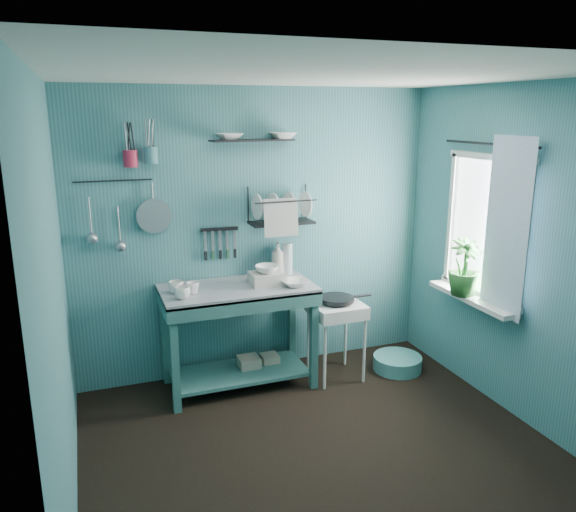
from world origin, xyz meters
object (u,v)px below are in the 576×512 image
object	(u,v)px
potted_plant	(464,267)
storage_tin_small	(270,365)
dish_rack	(282,205)
utensil_cup_magenta	(130,159)
colander	(154,216)
floor_basin	(397,363)
wash_tub	(267,278)
water_bottle	(287,258)
mug_right	(176,287)
hotplate_stand	(336,340)
soap_bottle	(277,259)
storage_tin_large	(249,369)
mug_mid	(193,288)
utensil_cup_teal	(151,155)
work_counter	(239,337)
frying_pan	(337,299)
mug_left	(182,293)

from	to	relation	value
potted_plant	storage_tin_small	world-z (taller)	potted_plant
dish_rack	utensil_cup_magenta	bearing A→B (deg)	-175.08
colander	floor_basin	size ratio (longest dim) A/B	0.64
wash_tub	storage_tin_small	xyz separation A→B (m)	(0.05, 0.10, -0.84)
colander	potted_plant	world-z (taller)	colander
water_bottle	floor_basin	distance (m)	1.40
mug_right	storage_tin_small	distance (m)	1.16
water_bottle	hotplate_stand	xyz separation A→B (m)	(0.32, -0.35, -0.69)
soap_bottle	potted_plant	distance (m)	1.57
storage_tin_large	floor_basin	distance (m)	1.36
mug_mid	potted_plant	world-z (taller)	potted_plant
utensil_cup_teal	storage_tin_large	distance (m)	1.99
mug_mid	storage_tin_small	world-z (taller)	mug_mid
wash_tub	potted_plant	xyz separation A→B (m)	(1.48, -0.65, 0.12)
hotplate_stand	potted_plant	size ratio (longest dim) A/B	1.47
hotplate_stand	potted_plant	xyz separation A→B (m)	(0.88, -0.53, 0.72)
mug_right	mug_mid	bearing A→B (deg)	-26.57
soap_bottle	utensil_cup_magenta	bearing A→B (deg)	177.80
work_counter	wash_tub	bearing A→B (deg)	-16.40
hotplate_stand	frying_pan	size ratio (longest dim) A/B	2.30
potted_plant	hotplate_stand	bearing A→B (deg)	148.87
utensil_cup_magenta	floor_basin	bearing A→B (deg)	-11.70
mug_mid	colander	bearing A→B (deg)	124.33
mug_right	storage_tin_small	world-z (taller)	mug_right
frying_pan	colander	xyz separation A→B (m)	(-1.45, 0.41, 0.75)
water_bottle	colander	world-z (taller)	colander
wash_tub	hotplate_stand	size ratio (longest dim) A/B	0.41
wash_tub	water_bottle	xyz separation A→B (m)	(0.27, 0.24, 0.09)
mug_right	frying_pan	bearing A→B (deg)	-5.70
colander	dish_rack	bearing A→B (deg)	-4.29
utensil_cup_teal	colander	distance (m)	0.49
wash_tub	storage_tin_large	xyz separation A→B (m)	(-0.15, 0.07, -0.83)
work_counter	floor_basin	bearing A→B (deg)	-20.15
soap_bottle	storage_tin_small	size ratio (longest dim) A/B	1.49
water_bottle	dish_rack	world-z (taller)	dish_rack
floor_basin	water_bottle	bearing A→B (deg)	154.80
mug_right	utensil_cup_teal	xyz separation A→B (m)	(-0.11, 0.25, 1.02)
mug_right	utensil_cup_magenta	size ratio (longest dim) A/B	0.95
work_counter	potted_plant	xyz separation A→B (m)	(1.73, -0.67, 0.62)
utensil_cup_magenta	hotplate_stand	bearing A→B (deg)	-13.28
frying_pan	floor_basin	bearing A→B (deg)	-7.31
work_counter	dish_rack	bearing A→B (deg)	11.29
floor_basin	hotplate_stand	bearing A→B (deg)	172.69
wash_tub	dish_rack	distance (m)	0.64
mug_right	potted_plant	distance (m)	2.33
soap_bottle	hotplate_stand	world-z (taller)	soap_bottle
mug_left	frying_pan	bearing A→B (deg)	1.13
mug_right	water_bottle	bearing A→B (deg)	12.17
work_counter	colander	bearing A→B (deg)	143.83
frying_pan	utensil_cup_teal	world-z (taller)	utensil_cup_teal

